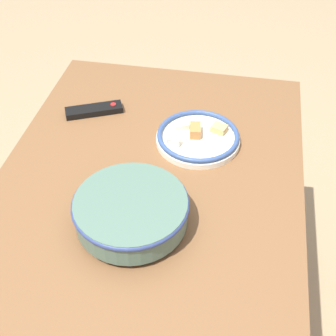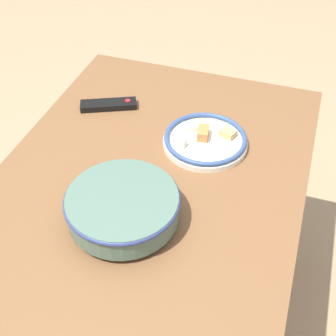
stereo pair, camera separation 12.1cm
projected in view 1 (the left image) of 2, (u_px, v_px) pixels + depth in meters
dining_table at (142, 229)px, 1.23m from camera, size 1.32×0.81×0.74m
noodle_bowl at (131, 211)px, 1.09m from camera, size 0.27×0.27×0.08m
food_plate at (198, 137)px, 1.35m from camera, size 0.24×0.24×0.05m
tv_remote at (94, 110)px, 1.46m from camera, size 0.12×0.18×0.02m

